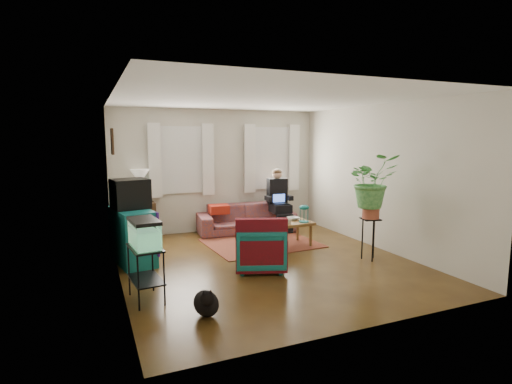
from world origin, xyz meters
name	(u,v)px	position (x,y,z in m)	size (l,w,h in m)	color
floor	(266,262)	(0.00, 0.00, 0.00)	(4.50, 5.00, 0.01)	#4F2B14
ceiling	(266,99)	(0.00, 0.00, 2.60)	(4.50, 5.00, 0.01)	white
wall_back	(218,171)	(0.00, 2.50, 1.30)	(4.50, 0.01, 2.60)	silver
wall_front	(367,208)	(0.00, -2.50, 1.30)	(4.50, 0.01, 2.60)	silver
wall_left	(116,190)	(-2.25, 0.00, 1.30)	(0.01, 5.00, 2.60)	silver
wall_right	(379,177)	(2.25, 0.00, 1.30)	(0.01, 5.00, 2.60)	silver
window_left	(181,160)	(-0.80, 2.48, 1.55)	(1.08, 0.04, 1.38)	white
window_right	(271,158)	(1.25, 2.48, 1.55)	(1.08, 0.04, 1.38)	white
curtains_left	(182,160)	(-0.80, 2.40, 1.55)	(1.36, 0.06, 1.50)	white
curtains_right	(273,158)	(1.25, 2.40, 1.55)	(1.36, 0.06, 1.50)	white
picture_frame	(113,142)	(-2.21, 0.85, 1.95)	(0.04, 0.32, 0.40)	#3D2616
area_rug	(261,243)	(0.39, 1.07, 0.01)	(2.00, 1.60, 0.01)	brown
sofa	(246,214)	(0.47, 2.05, 0.40)	(2.04, 0.80, 0.80)	brown
seated_person	(279,202)	(1.20, 1.98, 0.61)	(0.51, 0.63, 1.22)	black
side_table	(142,220)	(-1.65, 2.39, 0.37)	(0.50, 0.50, 0.73)	#3D2816
table_lamp	(140,187)	(-1.65, 2.39, 1.04)	(0.38, 0.38, 0.67)	white
dresser	(133,236)	(-1.99, 0.78, 0.44)	(0.49, 0.98, 0.88)	#12536E
crt_tv	(130,194)	(-1.99, 0.88, 1.12)	(0.54, 0.49, 0.47)	black
aquarium_stand	(146,274)	(-2.00, -0.83, 0.34)	(0.34, 0.61, 0.68)	black
aquarium	(144,233)	(-2.00, -0.83, 0.86)	(0.30, 0.56, 0.36)	#7FD899
black_cat	(206,301)	(-1.44, -1.55, 0.18)	(0.28, 0.43, 0.36)	black
armchair	(260,245)	(-0.22, -0.28, 0.38)	(0.73, 0.69, 0.75)	navy
serape_throw	(262,240)	(-0.32, -0.56, 0.53)	(0.76, 0.17, 0.62)	#9E0A0A
coffee_table	(282,234)	(0.65, 0.72, 0.23)	(1.11, 0.61, 0.46)	brown
cup_a	(272,222)	(0.40, 0.61, 0.51)	(0.13, 0.13, 0.10)	white
cup_b	(289,221)	(0.71, 0.54, 0.51)	(0.10, 0.10, 0.10)	beige
bowl	(293,218)	(0.95, 0.83, 0.49)	(0.22, 0.22, 0.05)	white
snack_tray	(263,221)	(0.34, 0.86, 0.48)	(0.34, 0.34, 0.04)	#B21414
birdcage	(304,213)	(1.04, 0.58, 0.62)	(0.18, 0.18, 0.32)	#115B6B
plant_stand	(370,239)	(1.64, -0.55, 0.35)	(0.29, 0.29, 0.70)	black
potted_plant	(372,189)	(1.64, -0.55, 1.18)	(0.79, 0.69, 0.88)	#599947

